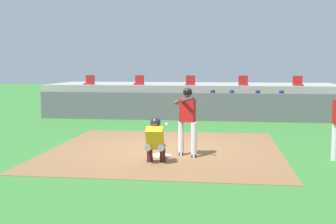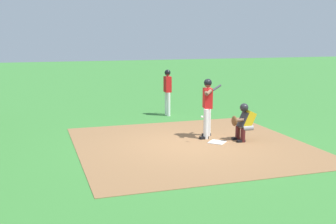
# 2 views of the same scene
# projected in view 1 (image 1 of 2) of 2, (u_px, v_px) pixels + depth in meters

# --- Properties ---
(ground_plane) EXTENTS (80.00, 80.00, 0.00)m
(ground_plane) POSITION_uv_depth(u_px,v_px,m) (165.00, 150.00, 11.78)
(ground_plane) COLOR #387A33
(dirt_infield) EXTENTS (6.40, 6.40, 0.01)m
(dirt_infield) POSITION_uv_depth(u_px,v_px,m) (165.00, 150.00, 11.78)
(dirt_infield) COLOR olive
(dirt_infield) RESTS_ON ground
(home_plate) EXTENTS (0.62, 0.62, 0.02)m
(home_plate) POSITION_uv_depth(u_px,v_px,m) (161.00, 155.00, 10.99)
(home_plate) COLOR white
(home_plate) RESTS_ON dirt_infield
(batter_at_plate) EXTENTS (0.63, 0.82, 1.80)m
(batter_at_plate) POSITION_uv_depth(u_px,v_px,m) (187.00, 117.00, 10.82)
(batter_at_plate) COLOR silver
(batter_at_plate) RESTS_ON ground
(catcher_crouched) EXTENTS (0.48, 1.64, 1.13)m
(catcher_crouched) POSITION_uv_depth(u_px,v_px,m) (155.00, 139.00, 10.11)
(catcher_crouched) COLOR gray
(catcher_crouched) RESTS_ON ground
(dugout_wall) EXTENTS (13.00, 0.30, 1.20)m
(dugout_wall) POSITION_uv_depth(u_px,v_px,m) (185.00, 107.00, 18.12)
(dugout_wall) COLOR #59595E
(dugout_wall) RESTS_ON ground
(dugout_bench) EXTENTS (11.80, 0.44, 0.45)m
(dugout_bench) POSITION_uv_depth(u_px,v_px,m) (187.00, 113.00, 19.15)
(dugout_bench) COLOR olive
(dugout_bench) RESTS_ON ground
(dugout_player_0) EXTENTS (0.49, 0.70, 1.30)m
(dugout_player_0) POSITION_uv_depth(u_px,v_px,m) (213.00, 103.00, 18.80)
(dugout_player_0) COLOR #939399
(dugout_player_0) RESTS_ON ground
(dugout_player_1) EXTENTS (0.49, 0.70, 1.30)m
(dugout_player_1) POSITION_uv_depth(u_px,v_px,m) (232.00, 104.00, 18.69)
(dugout_player_1) COLOR #939399
(dugout_player_1) RESTS_ON ground
(dugout_player_2) EXTENTS (0.49, 0.70, 1.30)m
(dugout_player_2) POSITION_uv_depth(u_px,v_px,m) (258.00, 104.00, 18.54)
(dugout_player_2) COLOR #939399
(dugout_player_2) RESTS_ON ground
(dugout_player_3) EXTENTS (0.49, 0.70, 1.30)m
(dugout_player_3) POSITION_uv_depth(u_px,v_px,m) (282.00, 104.00, 18.41)
(dugout_player_3) COLOR #939399
(dugout_player_3) RESTS_ON ground
(stands_platform) EXTENTS (15.00, 4.40, 1.40)m
(stands_platform) POSITION_uv_depth(u_px,v_px,m) (192.00, 97.00, 22.45)
(stands_platform) COLOR #9E9E99
(stands_platform) RESTS_ON ground
(stadium_seat_0) EXTENTS (0.46, 0.46, 0.48)m
(stadium_seat_0) POSITION_uv_depth(u_px,v_px,m) (90.00, 82.00, 21.52)
(stadium_seat_0) COLOR #A51E1E
(stadium_seat_0) RESTS_ON stands_platform
(stadium_seat_1) EXTENTS (0.46, 0.46, 0.48)m
(stadium_seat_1) POSITION_uv_depth(u_px,v_px,m) (139.00, 82.00, 21.19)
(stadium_seat_1) COLOR #A51E1E
(stadium_seat_1) RESTS_ON stands_platform
(stadium_seat_2) EXTENTS (0.46, 0.46, 0.48)m
(stadium_seat_2) POSITION_uv_depth(u_px,v_px,m) (190.00, 82.00, 20.85)
(stadium_seat_2) COLOR #A51E1E
(stadium_seat_2) RESTS_ON stands_platform
(stadium_seat_3) EXTENTS (0.46, 0.46, 0.48)m
(stadium_seat_3) POSITION_uv_depth(u_px,v_px,m) (243.00, 83.00, 20.52)
(stadium_seat_3) COLOR #A51E1E
(stadium_seat_3) RESTS_ON stands_platform
(stadium_seat_4) EXTENTS (0.46, 0.46, 0.48)m
(stadium_seat_4) POSITION_uv_depth(u_px,v_px,m) (298.00, 83.00, 20.19)
(stadium_seat_4) COLOR #A51E1E
(stadium_seat_4) RESTS_ON stands_platform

